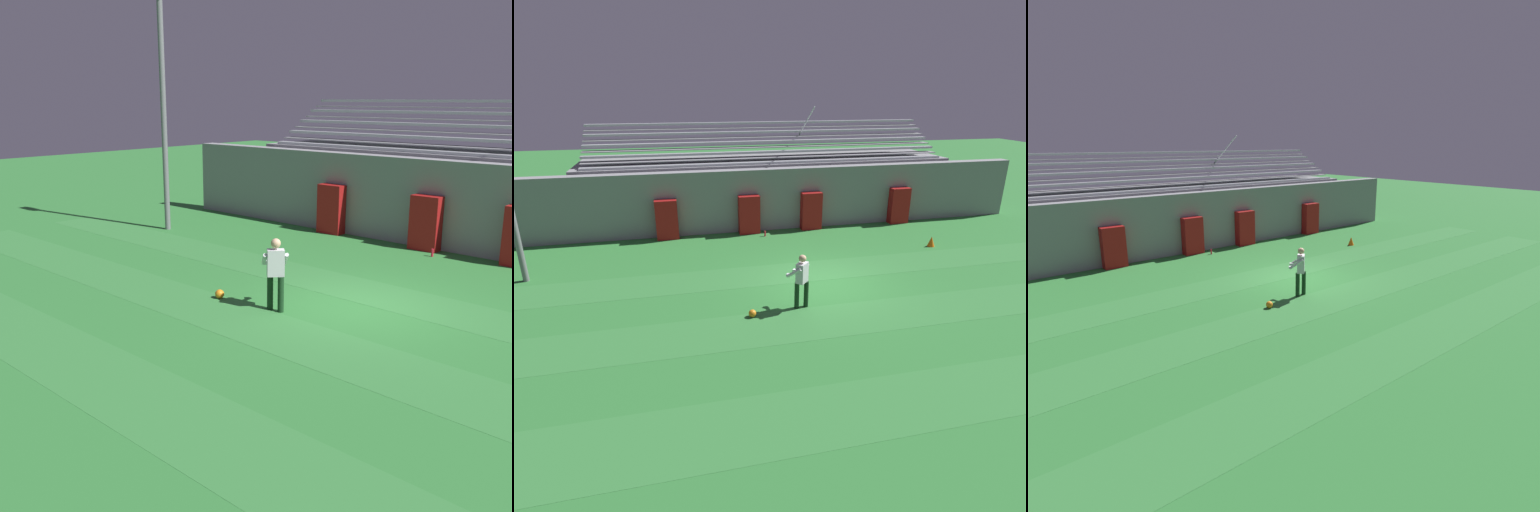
{
  "view_description": "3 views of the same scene",
  "coord_description": "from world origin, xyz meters",
  "views": [
    {
      "loc": [
        7.05,
        -11.17,
        4.64
      ],
      "look_at": [
        -2.46,
        -0.82,
        0.93
      ],
      "focal_mm": 42.0,
      "sensor_mm": 36.0,
      "label": 1
    },
    {
      "loc": [
        -4.74,
        -12.39,
        6.03
      ],
      "look_at": [
        -1.92,
        -0.21,
        1.22
      ],
      "focal_mm": 30.0,
      "sensor_mm": 36.0,
      "label": 2
    },
    {
      "loc": [
        -10.37,
        -11.87,
        5.06
      ],
      "look_at": [
        -1.12,
        -0.41,
        1.14
      ],
      "focal_mm": 30.0,
      "sensor_mm": 36.0,
      "label": 3
    }
  ],
  "objects": [
    {
      "name": "turf_stripe_far",
      "position": [
        0.0,
        1.09,
        0.0
      ],
      "size": [
        28.0,
        1.77,
        0.01
      ],
      "primitive_type": "cube",
      "color": "#337A38",
      "rests_on": "ground"
    },
    {
      "name": "padding_pillar_gate_right",
      "position": [
        1.46,
        5.95,
        0.86
      ],
      "size": [
        0.94,
        0.44,
        1.73
      ],
      "primitive_type": "cube",
      "color": "maroon",
      "rests_on": "ground"
    },
    {
      "name": "padding_pillar_far_right",
      "position": [
        5.94,
        5.95,
        0.86
      ],
      "size": [
        0.94,
        0.44,
        1.73
      ],
      "primitive_type": "cube",
      "color": "maroon",
      "rests_on": "ground"
    },
    {
      "name": "ground_plane",
      "position": [
        0.0,
        0.0,
        0.0
      ],
      "size": [
        80.0,
        80.0,
        0.0
      ],
      "primitive_type": "plane",
      "color": "#2D7533"
    },
    {
      "name": "back_wall",
      "position": [
        0.0,
        6.5,
        1.4
      ],
      "size": [
        24.0,
        0.6,
        2.8
      ],
      "primitive_type": "cube",
      "color": "gray",
      "rests_on": "ground"
    },
    {
      "name": "turf_stripe_near",
      "position": [
        0.0,
        -6.0,
        0.0
      ],
      "size": [
        28.0,
        1.77,
        0.01
      ],
      "primitive_type": "cube",
      "color": "#337A38",
      "rests_on": "ground"
    },
    {
      "name": "bleacher_stand",
      "position": [
        0.0,
        8.84,
        1.5
      ],
      "size": [
        18.0,
        4.05,
        5.43
      ],
      "color": "gray",
      "rests_on": "ground"
    },
    {
      "name": "traffic_cone",
      "position": [
        5.6,
        2.48,
        0.21
      ],
      "size": [
        0.3,
        0.3,
        0.42
      ],
      "primitive_type": "cone",
      "color": "orange",
      "rests_on": "ground"
    },
    {
      "name": "turf_stripe_mid",
      "position": [
        0.0,
        -2.45,
        0.0
      ],
      "size": [
        28.0,
        1.77,
        0.01
      ],
      "primitive_type": "cube",
      "color": "#337A38",
      "rests_on": "ground"
    },
    {
      "name": "goalkeeper",
      "position": [
        -1.27,
        -1.47,
        0.95
      ],
      "size": [
        0.74,
        0.74,
        1.67
      ],
      "color": "#143319",
      "rests_on": "ground"
    },
    {
      "name": "water_bottle",
      "position": [
        -0.87,
        5.34,
        0.12
      ],
      "size": [
        0.07,
        0.07,
        0.24
      ],
      "primitive_type": "cylinder",
      "color": "red",
      "rests_on": "ground"
    },
    {
      "name": "soccer_ball",
      "position": [
        -2.8,
        -1.74,
        0.11
      ],
      "size": [
        0.22,
        0.22,
        0.22
      ],
      "primitive_type": "sphere",
      "color": "orange",
      "rests_on": "ground"
    },
    {
      "name": "padding_pillar_far_left",
      "position": [
        -5.08,
        5.95,
        0.86
      ],
      "size": [
        0.94,
        0.44,
        1.73
      ],
      "primitive_type": "cube",
      "color": "maroon",
      "rests_on": "ground"
    },
    {
      "name": "padding_pillar_gate_left",
      "position": [
        -1.46,
        5.95,
        0.86
      ],
      "size": [
        0.94,
        0.44,
        1.73
      ],
      "primitive_type": "cube",
      "color": "maroon",
      "rests_on": "ground"
    }
  ]
}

